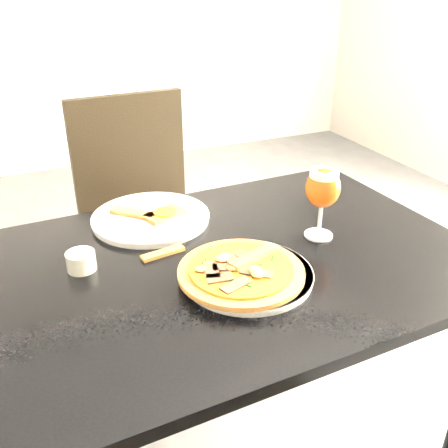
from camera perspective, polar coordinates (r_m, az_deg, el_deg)
name	(u,v)px	position (r m, az deg, el deg)	size (l,w,h in m)	color
dining_table	(227,289)	(1.25, 0.33, -7.44)	(1.23, 0.84, 0.75)	black
chair_far	(145,219)	(1.89, -9.04, 0.55)	(0.47, 0.47, 0.97)	black
plate_main	(247,275)	(1.13, 2.69, -5.79)	(0.29, 0.29, 0.02)	silver
pizza	(241,270)	(1.11, 1.99, -5.29)	(0.28, 0.28, 0.03)	#905922
plate_second	(151,218)	(1.39, -8.36, 0.69)	(0.32, 0.32, 0.02)	silver
crust_scraps	(154,214)	(1.38, -7.95, 1.18)	(0.20, 0.15, 0.02)	#905922
loose_crust	(163,253)	(1.22, -7.00, -3.31)	(0.11, 0.02, 0.01)	#905922
sauce_cup	(81,260)	(1.19, -16.03, -4.01)	(0.07, 0.07, 0.04)	beige
beer_glass	(323,189)	(1.26, 11.23, 3.99)	(0.09, 0.09, 0.19)	silver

